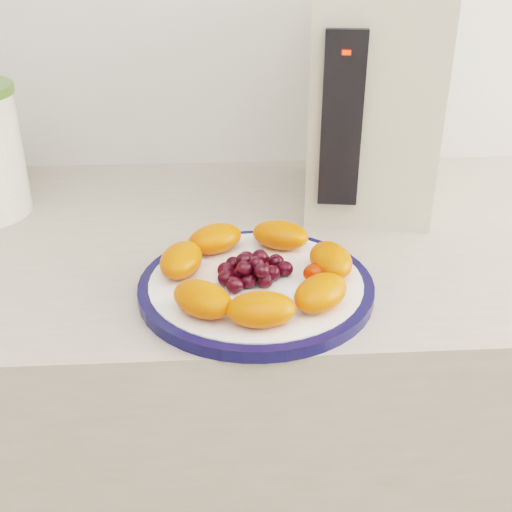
{
  "coord_description": "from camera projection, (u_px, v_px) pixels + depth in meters",
  "views": [
    {
      "loc": [
        -0.01,
        0.36,
        1.3
      ],
      "look_at": [
        0.03,
        1.03,
        0.95
      ],
      "focal_mm": 45.0,
      "sensor_mm": 36.0,
      "label": 1
    }
  ],
  "objects": [
    {
      "name": "cabinet_face",
      "position": [
        234.0,
        472.0,
        1.15
      ],
      "size": [
        3.48,
        0.58,
        0.84
      ],
      "primitive_type": "cube",
      "color": "#8E6445",
      "rests_on": "floor"
    },
    {
      "name": "appliance_panel",
      "position": [
        342.0,
        121.0,
        0.86
      ],
      "size": [
        0.06,
        0.03,
        0.24
      ],
      "primitive_type": "cube",
      "rotation": [
        0.0,
        0.0,
        -0.15
      ],
      "color": "black",
      "rests_on": "appliance_body"
    },
    {
      "name": "fruit_plate",
      "position": [
        257.0,
        269.0,
        0.76
      ],
      "size": [
        0.24,
        0.24,
        0.04
      ],
      "color": "#EA3E05",
      "rests_on": "plate_face"
    },
    {
      "name": "plate_rim",
      "position": [
        256.0,
        287.0,
        0.78
      ],
      "size": [
        0.28,
        0.28,
        0.01
      ],
      "primitive_type": "cylinder",
      "color": "#0D0E3C",
      "rests_on": "counter"
    },
    {
      "name": "appliance_led",
      "position": [
        346.0,
        52.0,
        0.8
      ],
      "size": [
        0.01,
        0.01,
        0.01
      ],
      "primitive_type": "cube",
      "rotation": [
        0.0,
        0.0,
        -0.15
      ],
      "color": "#FF0C05",
      "rests_on": "appliance_panel"
    },
    {
      "name": "counter",
      "position": [
        234.0,
        460.0,
        1.14
      ],
      "size": [
        3.5,
        0.6,
        0.9
      ],
      "primitive_type": "cube",
      "color": "#B1A595",
      "rests_on": "floor"
    },
    {
      "name": "appliance_body",
      "position": [
        369.0,
        100.0,
        0.97
      ],
      "size": [
        0.22,
        0.28,
        0.32
      ],
      "primitive_type": "cube",
      "rotation": [
        0.0,
        0.0,
        -0.15
      ],
      "color": "beige",
      "rests_on": "counter"
    },
    {
      "name": "plate_face",
      "position": [
        256.0,
        286.0,
        0.78
      ],
      "size": [
        0.26,
        0.26,
        0.02
      ],
      "primitive_type": "cylinder",
      "color": "white",
      "rests_on": "counter"
    }
  ]
}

